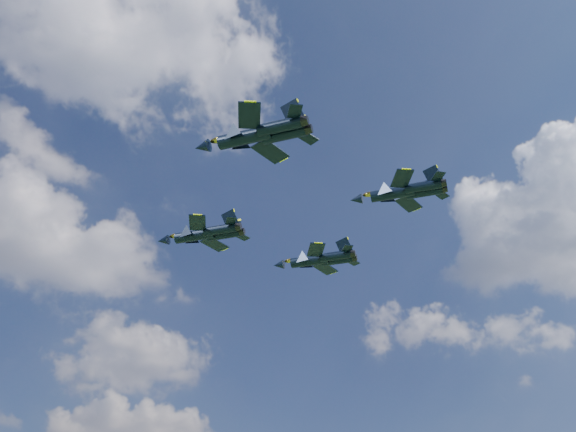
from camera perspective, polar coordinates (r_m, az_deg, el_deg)
The scene contains 4 objects.
jet_lead at distance 106.97m, azimuth -8.52°, elevation -1.74°, with size 14.81×13.05×3.81m.
jet_left at distance 87.40m, azimuth -4.20°, elevation 6.94°, with size 15.98×14.66×4.18m.
jet_right at distance 116.58m, azimuth 1.69°, elevation -4.00°, with size 15.16×13.11×3.88m.
jet_slot at distance 99.63m, azimuth 8.98°, elevation 1.98°, with size 14.49×12.80×3.73m.
Camera 1 is at (-32.97, -77.22, 10.90)m, focal length 40.00 mm.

